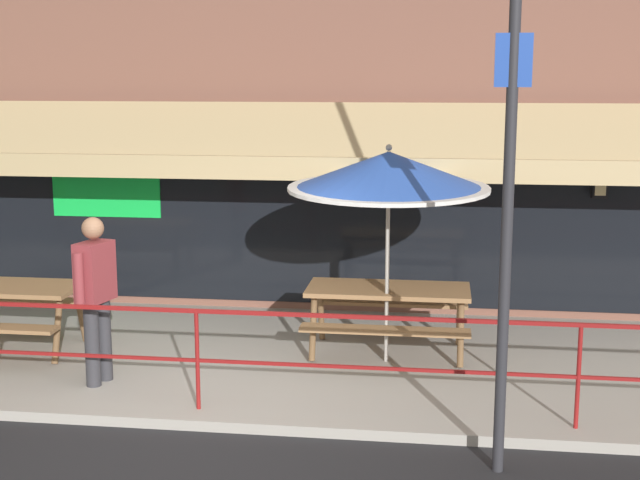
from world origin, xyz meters
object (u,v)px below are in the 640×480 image
at_px(patio_umbrella_centre, 389,172).
at_px(picnic_table_left, 1,299).
at_px(pedestrian_walking, 96,291).
at_px(street_sign_pole, 509,186).
at_px(picnic_table_centre, 388,301).

bearing_deg(patio_umbrella_centre, picnic_table_left, -177.36).
height_order(pedestrian_walking, street_sign_pole, street_sign_pole).
relative_size(picnic_table_centre, pedestrian_walking, 1.05).
bearing_deg(picnic_table_centre, patio_umbrella_centre, -90.00).
xyz_separation_m(picnic_table_centre, pedestrian_walking, (-2.85, -1.35, 0.35)).
bearing_deg(picnic_table_left, picnic_table_centre, 6.14).
bearing_deg(street_sign_pole, pedestrian_walking, 161.37).
relative_size(patio_umbrella_centre, pedestrian_walking, 1.39).
distance_m(patio_umbrella_centre, pedestrian_walking, 3.25).
distance_m(picnic_table_left, street_sign_pole, 6.07).
height_order(picnic_table_centre, patio_umbrella_centre, patio_umbrella_centre).
bearing_deg(picnic_table_centre, street_sign_pole, -68.23).
distance_m(patio_umbrella_centre, street_sign_pole, 2.64).
bearing_deg(picnic_table_left, street_sign_pole, -22.18).
xyz_separation_m(patio_umbrella_centre, street_sign_pole, (1.07, -2.40, 0.17)).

